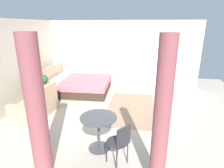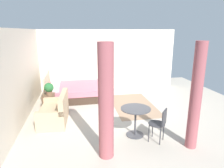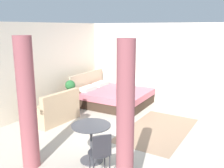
# 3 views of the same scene
# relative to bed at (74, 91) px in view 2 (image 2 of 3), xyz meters

# --- Properties ---
(ground_plane) EXTENTS (8.42, 9.17, 0.02)m
(ground_plane) POSITION_rel_bed_xyz_m (-1.60, -1.59, -0.28)
(ground_plane) COLOR #B2A899
(wall_back) EXTENTS (8.42, 0.12, 2.69)m
(wall_back) POSITION_rel_bed_xyz_m (-1.60, 1.49, 1.07)
(wall_back) COLOR beige
(wall_back) RESTS_ON ground
(wall_right) EXTENTS (0.12, 6.17, 2.69)m
(wall_right) POSITION_rel_bed_xyz_m (1.11, -1.59, 1.07)
(wall_right) COLOR beige
(wall_right) RESTS_ON ground
(area_rug) EXTENTS (2.51, 1.44, 0.01)m
(area_rug) POSITION_rel_bed_xyz_m (-1.24, -2.11, -0.26)
(area_rug) COLOR #93755B
(area_rug) RESTS_ON ground
(bed) EXTENTS (1.96, 2.28, 1.00)m
(bed) POSITION_rel_bed_xyz_m (0.00, 0.00, 0.00)
(bed) COLOR #38281E
(bed) RESTS_ON ground
(couch) EXTENTS (1.34, 0.83, 0.87)m
(couch) POSITION_rel_bed_xyz_m (-2.16, 0.55, 0.03)
(couch) COLOR tan
(couch) RESTS_ON ground
(nightstand) EXTENTS (0.47, 0.39, 0.53)m
(nightstand) POSITION_rel_bed_xyz_m (-1.08, 0.85, -0.00)
(nightstand) COLOR brown
(nightstand) RESTS_ON ground
(potted_plant) EXTENTS (0.31, 0.31, 0.43)m
(potted_plant) POSITION_rel_bed_xyz_m (-1.18, 0.80, 0.50)
(potted_plant) COLOR brown
(potted_plant) RESTS_ON nightstand
(vase) EXTENTS (0.09, 0.09, 0.15)m
(vase) POSITION_rel_bed_xyz_m (-0.96, 0.81, 0.33)
(vase) COLOR silver
(vase) RESTS_ON nightstand
(balcony_table) EXTENTS (0.75, 0.75, 0.74)m
(balcony_table) POSITION_rel_bed_xyz_m (-3.33, -1.55, 0.26)
(balcony_table) COLOR #3F3F44
(balcony_table) RESTS_ON ground
(cafe_chair_near_window) EXTENTS (0.56, 0.56, 0.84)m
(cafe_chair_near_window) POSITION_rel_bed_xyz_m (-3.74, -2.04, 0.25)
(cafe_chair_near_window) COLOR #2D2D33
(cafe_chair_near_window) RESTS_ON ground
(curtain_left) EXTENTS (0.25, 0.25, 2.42)m
(curtain_left) POSITION_rel_bed_xyz_m (-4.06, -2.68, 0.94)
(curtain_left) COLOR #994C51
(curtain_left) RESTS_ON ground
(curtain_right) EXTENTS (0.32, 0.32, 2.42)m
(curtain_right) POSITION_rel_bed_xyz_m (-4.06, -0.69, 0.94)
(curtain_right) COLOR #994C51
(curtain_right) RESTS_ON ground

